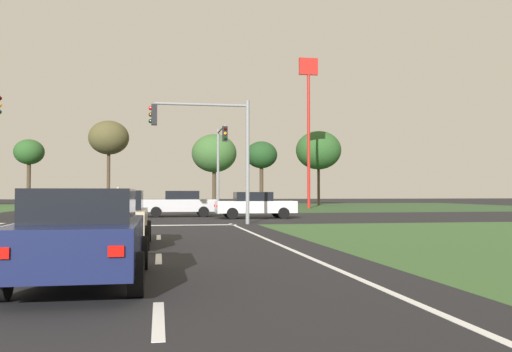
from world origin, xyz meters
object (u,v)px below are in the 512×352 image
(car_maroon_third, at_px, (109,199))
(treeline_sixth, at_px, (214,154))
(pedestrian_at_median, at_px, (118,196))
(treeline_fifth, at_px, (261,155))
(treeline_third, at_px, (29,153))
(car_teal_fourth, at_px, (73,205))
(fastfood_pole_sign, at_px, (308,101))
(treeline_fourth, at_px, (109,138))
(car_silver_near, at_px, (180,203))
(traffic_signal_far_right, at_px, (220,154))
(treeline_seventh, at_px, (318,150))
(car_beige_sixth, at_px, (113,218))
(car_navy_second, at_px, (84,235))
(traffic_signal_near_right, at_px, (213,138))
(car_white_fifth, at_px, (255,205))

(car_maroon_third, distance_m, treeline_sixth, 13.31)
(pedestrian_at_median, xyz_separation_m, treeline_sixth, (9.71, 20.63, 4.93))
(treeline_fifth, xyz_separation_m, treeline_sixth, (-5.98, -1.21, 0.08))
(treeline_third, bearing_deg, treeline_fifth, 2.51)
(car_teal_fourth, distance_m, fastfood_pole_sign, 27.24)
(treeline_fourth, bearing_deg, car_silver_near, -76.35)
(pedestrian_at_median, distance_m, fastfood_pole_sign, 19.99)
(car_maroon_third, height_order, traffic_signal_far_right, traffic_signal_far_right)
(car_maroon_third, xyz_separation_m, treeline_seventh, (24.32, -2.29, 5.71))
(car_beige_sixth, relative_size, fastfood_pole_sign, 0.29)
(car_maroon_third, height_order, car_beige_sixth, car_maroon_third)
(car_navy_second, height_order, treeline_third, treeline_third)
(treeline_sixth, bearing_deg, car_teal_fourth, -109.14)
(pedestrian_at_median, height_order, treeline_sixth, treeline_sixth)
(treeline_third, distance_m, treeline_fourth, 10.14)
(traffic_signal_far_right, xyz_separation_m, treeline_fifth, (8.38, 29.99, 2.00))
(car_navy_second, height_order, treeline_fifth, treeline_fifth)
(traffic_signal_near_right, height_order, treeline_fifth, treeline_fifth)
(car_maroon_third, relative_size, treeline_sixth, 0.53)
(car_silver_near, relative_size, treeline_fourth, 0.48)
(car_white_fifth, bearing_deg, treeline_fifth, 168.91)
(treeline_fifth, bearing_deg, traffic_signal_far_right, -105.61)
(traffic_signal_far_right, bearing_deg, treeline_fourth, 111.11)
(traffic_signal_far_right, height_order, fastfood_pole_sign, fastfood_pole_sign)
(treeline_fifth, bearing_deg, car_beige_sixth, -104.85)
(car_white_fifth, xyz_separation_m, traffic_signal_far_right, (-1.35, 5.88, 3.31))
(car_silver_near, relative_size, car_maroon_third, 0.99)
(car_white_fifth, bearing_deg, traffic_signal_far_right, -167.08)
(car_beige_sixth, xyz_separation_m, traffic_signal_near_right, (3.68, 10.07, 3.22))
(car_beige_sixth, distance_m, treeline_sixth, 51.38)
(car_silver_near, bearing_deg, traffic_signal_near_right, -172.43)
(fastfood_pole_sign, bearing_deg, treeline_third, 151.36)
(traffic_signal_far_right, distance_m, treeline_third, 34.35)
(fastfood_pole_sign, distance_m, treeline_sixth, 17.64)
(car_silver_near, xyz_separation_m, car_maroon_third, (-6.96, 31.29, -0.01))
(car_silver_near, distance_m, traffic_signal_near_right, 9.37)
(treeline_third, bearing_deg, car_white_fifth, -60.09)
(fastfood_pole_sign, bearing_deg, treeline_fourth, 149.66)
(traffic_signal_near_right, height_order, treeline_third, treeline_third)
(car_white_fifth, height_order, traffic_signal_far_right, traffic_signal_far_right)
(car_navy_second, relative_size, traffic_signal_near_right, 0.78)
(car_silver_near, xyz_separation_m, treeline_fifth, (11.19, 32.91, 5.28))
(pedestrian_at_median, xyz_separation_m, treeline_fourth, (-2.17, 16.43, 6.17))
(car_navy_second, xyz_separation_m, traffic_signal_far_right, (5.31, 27.96, 3.30))
(car_silver_near, height_order, treeline_fourth, treeline_fourth)
(treeline_fifth, bearing_deg, treeline_fourth, -163.16)
(traffic_signal_near_right, xyz_separation_m, treeline_third, (-16.95, 40.46, 1.99))
(treeline_third, bearing_deg, pedestrian_at_median, -61.34)
(car_white_fifth, height_order, treeline_seventh, treeline_seventh)
(treeline_sixth, relative_size, treeline_seventh, 0.96)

